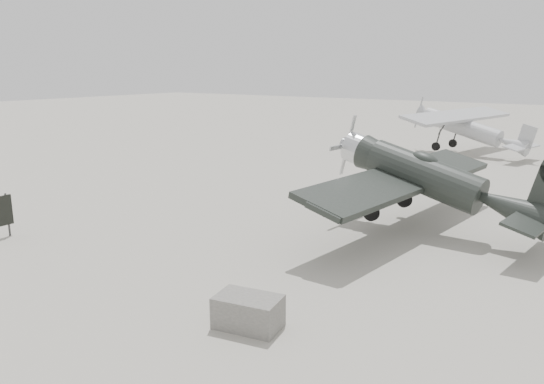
% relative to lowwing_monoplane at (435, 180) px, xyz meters
% --- Properties ---
extents(ground, '(160.00, 160.00, 0.00)m').
position_rel_lowwing_monoplane_xyz_m(ground, '(-3.96, -6.62, -1.84)').
color(ground, gray).
rests_on(ground, ground).
extents(lowwing_monoplane, '(7.74, 10.83, 3.48)m').
position_rel_lowwing_monoplane_xyz_m(lowwing_monoplane, '(0.00, 0.00, 0.00)').
color(lowwing_monoplane, black).
rests_on(lowwing_monoplane, ground).
extents(highwing_monoplane, '(7.97, 11.14, 3.15)m').
position_rel_lowwing_monoplane_xyz_m(highwing_monoplane, '(-3.68, 17.87, 0.13)').
color(highwing_monoplane, '#98999D').
rests_on(highwing_monoplane, ground).
extents(equipment_block, '(1.54, 1.12, 0.70)m').
position_rel_lowwing_monoplane_xyz_m(equipment_block, '(-1.10, -8.90, -1.49)').
color(equipment_block, '#5E5C57').
rests_on(equipment_block, ground).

